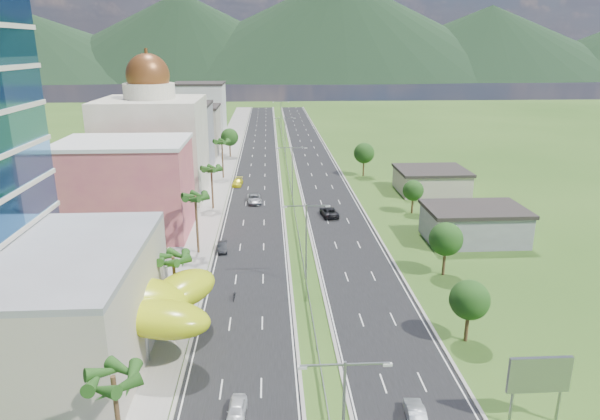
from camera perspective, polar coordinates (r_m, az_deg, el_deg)
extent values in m
plane|color=#2D5119|center=(62.15, 1.30, -11.83)|extent=(500.00, 500.00, 0.00)
cube|color=black|center=(147.31, -4.45, 5.32)|extent=(11.00, 260.00, 0.04)
cube|color=black|center=(147.77, 1.40, 5.41)|extent=(11.00, 260.00, 0.04)
cube|color=gray|center=(147.79, -8.15, 5.26)|extent=(7.00, 260.00, 0.12)
cube|color=gray|center=(129.65, -1.26, 4.01)|extent=(0.08, 216.00, 0.28)
cube|color=gray|center=(230.15, -2.23, 9.72)|extent=(0.10, 0.12, 0.70)
cube|color=gray|center=(35.13, 2.41, -16.22)|extent=(2.88, 0.12, 0.12)
cube|color=gray|center=(35.50, 7.22, -15.96)|extent=(2.88, 0.12, 0.12)
cube|color=silver|center=(35.09, 0.24, -16.44)|extent=(0.60, 0.25, 0.18)
cube|color=silver|center=(35.80, 9.31, -15.95)|extent=(0.60, 0.25, 0.18)
cylinder|color=gray|center=(68.88, 0.67, -3.78)|extent=(0.20, 0.20, 11.00)
cube|color=gray|center=(67.09, -0.55, 0.43)|extent=(2.88, 0.12, 0.12)
cube|color=gray|center=(67.28, 1.90, 0.47)|extent=(2.88, 0.12, 0.12)
cube|color=silver|center=(67.07, -1.64, 0.33)|extent=(0.60, 0.25, 0.18)
cube|color=silver|center=(67.44, 2.99, 0.40)|extent=(0.60, 0.25, 0.18)
cylinder|color=gray|center=(107.14, -0.83, 3.88)|extent=(0.20, 0.20, 11.00)
cube|color=gray|center=(105.99, -1.63, 6.66)|extent=(2.88, 0.12, 0.12)
cube|color=gray|center=(106.12, -0.06, 6.68)|extent=(2.88, 0.12, 0.12)
cube|color=silver|center=(105.98, -2.32, 6.59)|extent=(0.60, 0.25, 0.18)
cube|color=silver|center=(106.21, 0.63, 6.63)|extent=(0.60, 0.25, 0.18)
cylinder|color=gray|center=(151.26, -1.60, 7.79)|extent=(0.20, 0.20, 11.00)
cube|color=gray|center=(150.45, -2.18, 9.78)|extent=(2.88, 0.12, 0.12)
cube|color=gray|center=(150.53, -1.07, 9.79)|extent=(2.88, 0.12, 0.12)
cube|color=silver|center=(150.44, -2.67, 9.73)|extent=(0.60, 0.25, 0.18)
cube|color=silver|center=(150.60, -0.57, 9.76)|extent=(0.60, 0.25, 0.18)
cylinder|color=gray|center=(195.78, -2.03, 9.93)|extent=(0.20, 0.20, 11.00)
cube|color=gray|center=(195.15, -2.48, 11.47)|extent=(2.88, 0.12, 0.12)
cube|color=gray|center=(195.22, -1.62, 11.48)|extent=(2.88, 0.12, 0.12)
cube|color=silver|center=(195.15, -2.86, 11.43)|extent=(0.60, 0.25, 0.18)
cube|color=silver|center=(195.27, -1.23, 11.46)|extent=(0.60, 0.25, 0.18)
cylinder|color=gray|center=(62.37, -21.51, -10.94)|extent=(0.50, 0.50, 4.00)
cylinder|color=gray|center=(56.30, -16.09, -13.55)|extent=(0.50, 0.50, 4.00)
cylinder|color=gray|center=(54.88, -20.99, -14.93)|extent=(0.50, 0.50, 4.00)
cylinder|color=gray|center=(60.18, -13.19, -11.19)|extent=(0.50, 0.50, 4.00)
cube|color=#C04E64|center=(92.12, -18.00, 2.10)|extent=(20.00, 15.00, 15.00)
cube|color=#BDB89D|center=(113.45, -15.32, 6.34)|extent=(20.00, 20.00, 20.00)
cylinder|color=#BDB89D|center=(111.99, -15.79, 12.13)|extent=(10.00, 10.00, 3.00)
sphere|color=brown|center=(111.79, -15.92, 13.65)|extent=(8.40, 8.40, 8.40)
cube|color=gray|center=(137.82, -12.80, 7.51)|extent=(16.00, 15.00, 16.00)
cube|color=#B2A693|center=(159.53, -11.53, 8.31)|extent=(16.00, 15.00, 13.00)
cube|color=silver|center=(181.80, -10.60, 10.21)|extent=(16.00, 15.00, 18.00)
cylinder|color=gray|center=(50.05, 21.59, -18.95)|extent=(0.24, 0.24, 3.20)
cylinder|color=gray|center=(51.74, 25.82, -18.23)|extent=(0.24, 0.24, 3.20)
cube|color=#D85919|center=(49.25, 24.18, -15.74)|extent=(5.20, 0.35, 3.20)
cube|color=gray|center=(89.95, 18.05, -1.59)|extent=(15.00, 10.00, 5.00)
cube|color=#B2A693|center=(117.87, 13.81, 2.96)|extent=(14.00, 12.00, 4.40)
cylinder|color=#47301C|center=(63.01, -13.16, -8.06)|extent=(0.36, 0.36, 7.50)
cylinder|color=#47301C|center=(81.10, -10.94, -1.57)|extent=(0.36, 0.36, 9.00)
cylinder|color=#47301C|center=(103.13, -9.34, 2.26)|extent=(0.36, 0.36, 8.00)
cylinder|color=#47301C|center=(127.27, -8.26, 5.33)|extent=(0.36, 0.36, 8.80)
cylinder|color=#47301C|center=(152.11, -7.48, 6.54)|extent=(0.40, 0.40, 4.90)
sphere|color=#214A17|center=(151.56, -7.52, 7.71)|extent=(4.90, 4.90, 4.90)
cylinder|color=#47301C|center=(60.22, 17.40, -11.43)|extent=(0.40, 0.40, 4.20)
sphere|color=#214A17|center=(59.01, 17.64, -9.12)|extent=(4.20, 4.20, 4.20)
cylinder|color=#47301C|center=(75.56, 15.13, -5.09)|extent=(0.40, 0.40, 4.55)
sphere|color=#214A17|center=(74.53, 15.31, -3.00)|extent=(4.55, 4.55, 4.55)
cylinder|color=#47301C|center=(101.83, 11.90, 0.71)|extent=(0.40, 0.40, 3.85)
sphere|color=#214A17|center=(101.17, 11.99, 2.06)|extent=(3.85, 3.85, 3.85)
cylinder|color=#47301C|center=(129.20, 6.80, 4.68)|extent=(0.40, 0.40, 4.90)
sphere|color=#214A17|center=(128.56, 6.85, 6.05)|extent=(4.90, 4.90, 4.90)
imported|color=silver|center=(48.37, -6.76, -20.43)|extent=(1.81, 3.98, 1.32)
imported|color=black|center=(82.57, -8.28, -3.89)|extent=(1.81, 4.22, 1.35)
imported|color=#97999D|center=(106.74, -4.91, 1.19)|extent=(3.27, 6.07, 1.62)
imported|color=yellow|center=(120.55, -6.68, 2.96)|extent=(2.45, 5.25, 1.48)
imported|color=#ACB0B4|center=(48.64, 12.21, -20.46)|extent=(1.83, 4.32, 1.39)
imported|color=black|center=(98.23, 3.13, -0.20)|extent=(3.38, 6.14, 1.63)
imported|color=black|center=(67.35, -7.02, -8.89)|extent=(0.64, 2.03, 1.30)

